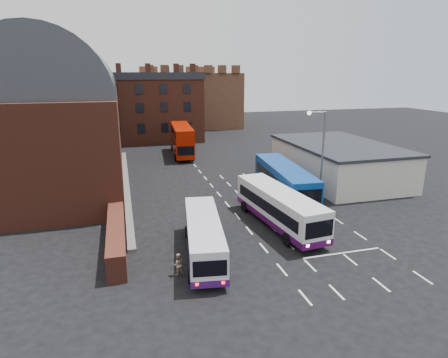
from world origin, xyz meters
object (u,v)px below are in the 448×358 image
object	(u,v)px
bus_blue	(284,179)
bus_white_outbound	(204,235)
bus_white_inbound	(279,205)
street_lamp	(320,149)
pedestrian_red	(211,267)
bus_red_double	(182,140)
pedestrian_beige	(178,264)

from	to	relation	value
bus_blue	bus_white_outbound	bearing A→B (deg)	48.86
bus_white_inbound	street_lamp	bearing A→B (deg)	-150.88
bus_white_inbound	pedestrian_red	distance (m)	10.01
bus_blue	bus_red_double	size ratio (longest dim) A/B	1.08
bus_white_outbound	pedestrian_red	xyz separation A→B (m)	(-0.30, -3.31, -0.65)
street_lamp	bus_blue	bearing A→B (deg)	133.21
bus_white_outbound	street_lamp	distance (m)	15.20
bus_white_outbound	bus_white_inbound	distance (m)	7.83
bus_red_double	pedestrian_beige	bearing A→B (deg)	84.32
bus_blue	bus_red_double	world-z (taller)	bus_red_double
street_lamp	bus_white_inbound	bearing A→B (deg)	-144.83
bus_white_outbound	pedestrian_beige	bearing A→B (deg)	-127.22
bus_blue	pedestrian_beige	world-z (taller)	bus_blue
bus_white_inbound	bus_red_double	world-z (taller)	bus_red_double
bus_white_inbound	bus_blue	world-z (taller)	bus_blue
bus_red_double	street_lamp	size ratio (longest dim) A/B	1.29
bus_white_outbound	bus_blue	distance (m)	14.36
bus_white_inbound	pedestrian_beige	bearing A→B (deg)	25.14
pedestrian_red	street_lamp	bearing A→B (deg)	-175.44
bus_blue	street_lamp	distance (m)	4.78
bus_white_outbound	pedestrian_red	size ratio (longest dim) A/B	5.47
bus_white_outbound	bus_blue	size ratio (longest dim) A/B	0.80
bus_red_double	pedestrian_red	world-z (taller)	bus_red_double
bus_white_outbound	pedestrian_red	distance (m)	3.38
bus_white_outbound	pedestrian_beige	xyz separation A→B (m)	(-2.12, -2.09, -0.84)
bus_white_inbound	bus_white_outbound	bearing A→B (deg)	20.11
bus_white_outbound	bus_red_double	distance (m)	32.65
bus_white_inbound	street_lamp	size ratio (longest dim) A/B	1.27
bus_red_double	pedestrian_beige	size ratio (longest dim) A/B	7.98
bus_blue	pedestrian_red	bearing A→B (deg)	56.26
street_lamp	pedestrian_beige	size ratio (longest dim) A/B	6.17
bus_blue	bus_red_double	bearing A→B (deg)	-68.40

